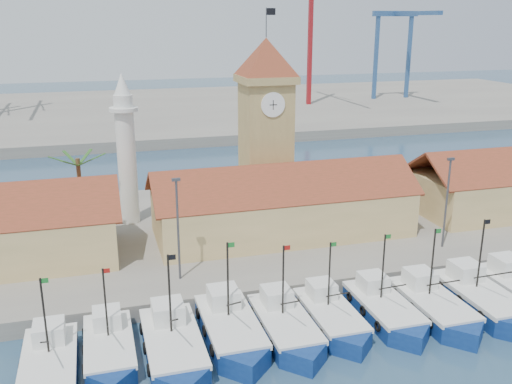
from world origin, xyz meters
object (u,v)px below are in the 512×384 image
object	(u,v)px
clock_tower	(266,125)
minaret	(126,149)
boat_0	(49,370)
boat_5	(332,319)

from	to	relation	value
clock_tower	minaret	xyz separation A→B (m)	(-15.00, 2.00, -2.23)
boat_0	minaret	size ratio (longest dim) A/B	0.60
boat_5	clock_tower	world-z (taller)	clock_tower
boat_5	minaret	distance (m)	29.67
minaret	clock_tower	bearing A→B (deg)	-7.61
clock_tower	boat_5	bearing A→B (deg)	-93.86
clock_tower	boat_0	bearing A→B (deg)	-133.01
boat_5	clock_tower	xyz separation A→B (m)	(1.54, 22.86, 11.22)
boat_0	clock_tower	size ratio (longest dim) A/B	0.43
boat_0	clock_tower	distance (m)	34.54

